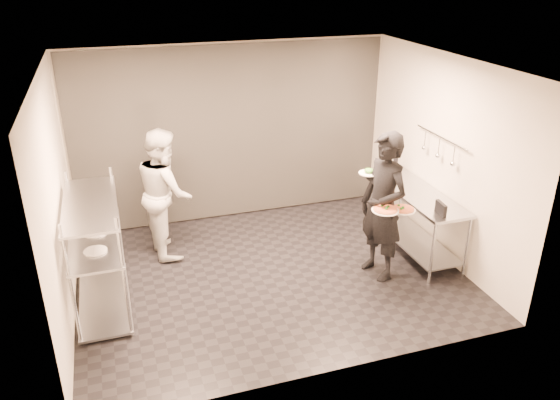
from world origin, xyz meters
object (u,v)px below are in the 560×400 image
object	(u,v)px
pizza_plate_far	(403,209)
pos_monitor	(441,209)
chef	(165,192)
salad_plate	(369,172)
bottle_clear	(398,169)
pizza_plate_near	(385,210)
bottle_green	(381,165)
bottle_dark	(395,165)
pass_rack	(97,249)
waiter	(383,207)
prep_counter	(416,211)

from	to	relation	value
pizza_plate_far	pos_monitor	size ratio (longest dim) A/B	1.35
chef	salad_plate	distance (m)	2.84
bottle_clear	pizza_plate_far	bearing A→B (deg)	-116.56
pizza_plate_near	bottle_green	size ratio (longest dim) A/B	1.18
chef	bottle_dark	bearing A→B (deg)	-100.76
pizza_plate_far	pos_monitor	distance (m)	0.50
chef	pos_monitor	bearing A→B (deg)	-124.96
pizza_plate_near	bottle_dark	distance (m)	1.73
pass_rack	waiter	xyz separation A→B (m)	(3.55, -0.41, 0.22)
waiter	bottle_clear	bearing A→B (deg)	129.29
pizza_plate_near	pizza_plate_far	xyz separation A→B (m)	(0.26, 0.02, -0.04)
pizza_plate_far	bottle_green	distance (m)	1.50
prep_counter	pos_monitor	world-z (taller)	pos_monitor
waiter	pizza_plate_far	distance (m)	0.28
bottle_dark	chef	bearing A→B (deg)	175.02
prep_counter	bottle_clear	size ratio (longest dim) A/B	10.56
pizza_plate_near	bottle_green	world-z (taller)	bottle_green
prep_counter	pizza_plate_near	bearing A→B (deg)	-143.42
prep_counter	pizza_plate_near	world-z (taller)	pizza_plate_near
pass_rack	bottle_dark	bearing A→B (deg)	10.35
pass_rack	pizza_plate_far	distance (m)	3.78
bottle_green	bottle_dark	xyz separation A→B (m)	(0.24, 0.00, -0.02)
prep_counter	pizza_plate_near	xyz separation A→B (m)	(-0.88, -0.65, 0.45)
waiter	bottle_clear	distance (m)	1.40
pos_monitor	pizza_plate_far	bearing A→B (deg)	176.07
pass_rack	chef	size ratio (longest dim) A/B	0.87
pizza_plate_near	salad_plate	distance (m)	0.61
salad_plate	bottle_dark	bearing A→B (deg)	44.82
pizza_plate_near	bottle_clear	bearing A→B (deg)	55.56
chef	pizza_plate_far	xyz separation A→B (m)	(2.76, -1.73, 0.12)
pizza_plate_far	chef	bearing A→B (deg)	147.89
bottle_clear	pizza_plate_near	bearing A→B (deg)	-124.44
bottle_dark	salad_plate	bearing A→B (deg)	-135.18
waiter	pos_monitor	distance (m)	0.73
prep_counter	bottle_clear	xyz separation A→B (m)	(0.05, 0.71, 0.38)
pizza_plate_far	pizza_plate_near	bearing A→B (deg)	-176.25
pass_rack	prep_counter	bearing A→B (deg)	0.03
pos_monitor	bottle_clear	world-z (taller)	bottle_clear
pass_rack	bottle_clear	world-z (taller)	pass_rack
bottle_dark	bottle_green	bearing A→B (deg)	180.00
salad_plate	bottle_green	size ratio (longest dim) A/B	0.92
pos_monitor	bottle_clear	xyz separation A→B (m)	(0.17, 1.43, 0.00)
salad_plate	waiter	bearing A→B (deg)	-74.73
pass_rack	prep_counter	size ratio (longest dim) A/B	0.89
chef	bottle_clear	bearing A→B (deg)	-102.31
salad_plate	bottle_clear	bearing A→B (deg)	42.06
prep_counter	waiter	size ratio (longest dim) A/B	0.91
waiter	bottle_dark	world-z (taller)	waiter
salad_plate	chef	bearing A→B (deg)	154.18
pass_rack	bottle_dark	size ratio (longest dim) A/B	6.67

